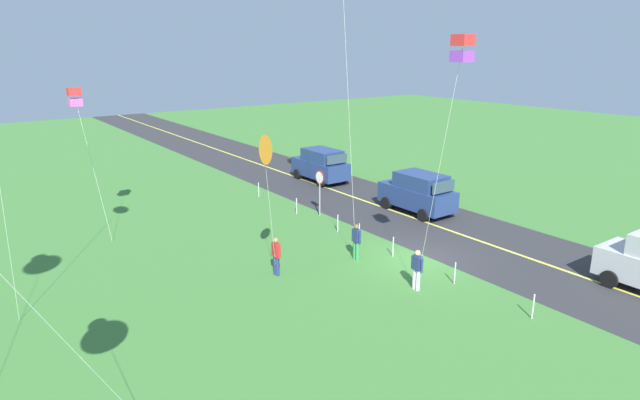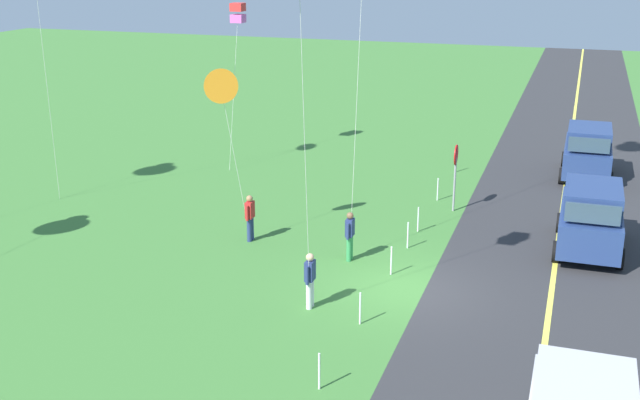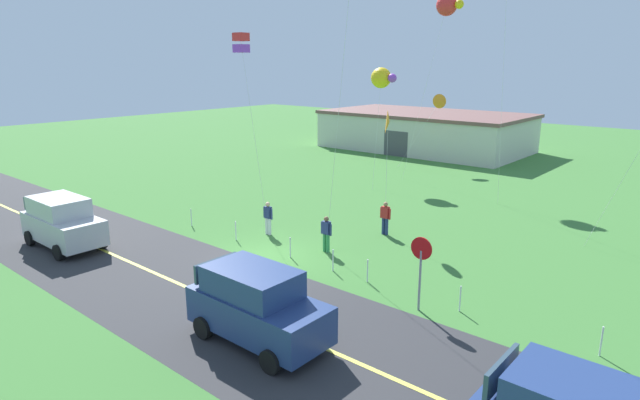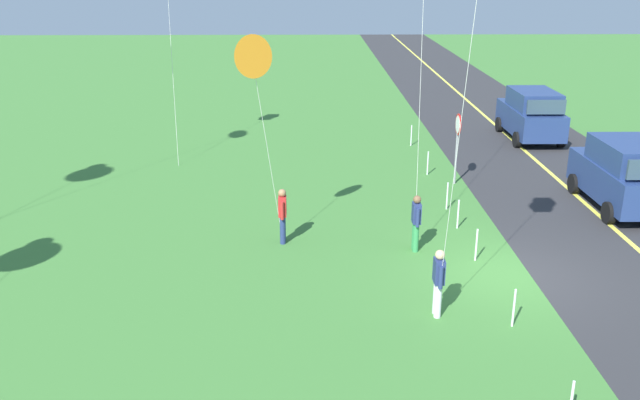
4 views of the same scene
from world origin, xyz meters
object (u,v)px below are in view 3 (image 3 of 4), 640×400
object	(u,v)px
car_parked_west_near	(62,222)
kite_yellow_high	(388,122)
kite_blue_mid	(241,43)
kite_orange_near	(440,101)
kite_pink_drift	(448,5)
person_adult_near	(326,233)
stop_sign	(421,259)
car_suv_foreground	(257,305)
person_adult_companion	(268,217)
person_child_watcher	(385,217)
kite_purple_back	(382,78)
warehouse_distant	(425,131)

from	to	relation	value
car_parked_west_near	kite_yellow_high	world-z (taller)	kite_yellow_high
kite_blue_mid	car_parked_west_near	bearing A→B (deg)	-122.91
car_parked_west_near	kite_orange_near	distance (m)	28.23
kite_blue_mid	kite_pink_drift	world-z (taller)	kite_pink_drift
person_adult_near	kite_pink_drift	bearing A→B (deg)	-53.87
car_parked_west_near	kite_blue_mid	world-z (taller)	kite_blue_mid
stop_sign	kite_yellow_high	bearing A→B (deg)	130.86
car_suv_foreground	person_adult_companion	world-z (taller)	car_suv_foreground
kite_pink_drift	kite_orange_near	size ratio (longest dim) A/B	2.19
kite_blue_mid	person_adult_near	bearing A→B (deg)	1.70
car_suv_foreground	person_adult_companion	xyz separation A→B (m)	(-6.94, 7.21, -0.29)
person_adult_companion	kite_blue_mid	bearing A→B (deg)	-109.49
car_suv_foreground	stop_sign	size ratio (longest dim) A/B	1.72
person_child_watcher	kite_purple_back	xyz separation A→B (m)	(-7.49, 10.57, 6.11)
car_parked_west_near	person_child_watcher	world-z (taller)	car_parked_west_near
car_parked_west_near	kite_yellow_high	distance (m)	15.41
kite_yellow_high	warehouse_distant	bearing A→B (deg)	115.28
car_parked_west_near	person_adult_near	size ratio (longest dim) A/B	2.75
car_suv_foreground	person_adult_near	xyz separation A→B (m)	(-3.29, 7.16, -0.29)
kite_yellow_high	warehouse_distant	xyz separation A→B (m)	(-10.96, 23.21, -3.53)
person_child_watcher	car_suv_foreground	bearing A→B (deg)	31.73
stop_sign	person_adult_companion	xyz separation A→B (m)	(-9.57, 2.37, -0.94)
stop_sign	person_child_watcher	distance (m)	8.06
car_suv_foreground	kite_blue_mid	world-z (taller)	kite_blue_mid
person_adult_near	kite_purple_back	bearing A→B (deg)	-40.60
stop_sign	kite_pink_drift	size ratio (longest dim) A/B	0.21
car_suv_foreground	person_child_watcher	size ratio (longest dim) A/B	2.75
kite_blue_mid	kite_orange_near	size ratio (longest dim) A/B	1.64
person_adult_near	person_adult_companion	bearing A→B (deg)	22.74
stop_sign	warehouse_distant	size ratio (longest dim) A/B	0.14
person_adult_companion	kite_orange_near	size ratio (longest dim) A/B	0.28
car_parked_west_near	kite_purple_back	distance (m)	22.21
person_child_watcher	warehouse_distant	world-z (taller)	warehouse_distant
person_child_watcher	person_adult_near	bearing A→B (deg)	8.38
person_adult_companion	kite_orange_near	xyz separation A→B (m)	(-2.13, 20.61, 4.24)
person_adult_near	kite_pink_drift	size ratio (longest dim) A/B	0.13
car_suv_foreground	kite_orange_near	xyz separation A→B (m)	(-9.08, 27.82, 3.95)
warehouse_distant	kite_purple_back	bearing A→B (deg)	-73.57
car_parked_west_near	kite_purple_back	world-z (taller)	kite_purple_back
car_parked_west_near	kite_blue_mid	xyz separation A→B (m)	(4.47, 6.91, 7.68)
warehouse_distant	stop_sign	bearing A→B (deg)	-60.76
person_child_watcher	kite_orange_near	xyz separation A→B (m)	(-6.39, 16.99, 4.24)
stop_sign	kite_pink_drift	distance (m)	24.05
warehouse_distant	kite_yellow_high	bearing A→B (deg)	-64.72
person_child_watcher	kite_yellow_high	bearing A→B (deg)	-127.97
stop_sign	kite_yellow_high	distance (m)	9.47
person_adult_companion	car_suv_foreground	bearing A→B (deg)	15.20
car_suv_foreground	stop_sign	xyz separation A→B (m)	(2.62, 4.84, 0.65)
person_child_watcher	kite_purple_back	size ratio (longest dim) A/B	0.21
person_child_watcher	warehouse_distant	size ratio (longest dim) A/B	0.09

